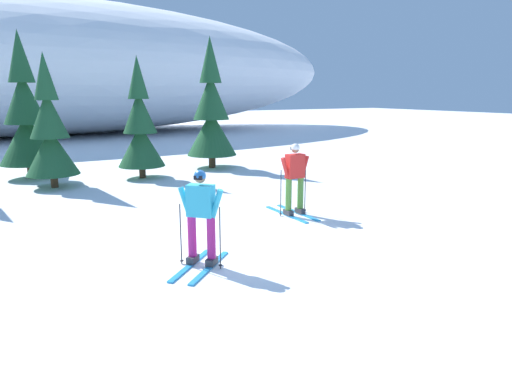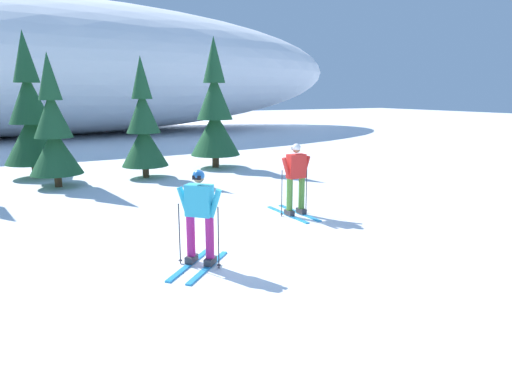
% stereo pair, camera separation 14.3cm
% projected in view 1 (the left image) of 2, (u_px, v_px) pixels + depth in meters
% --- Properties ---
extents(ground_plane, '(120.00, 120.00, 0.00)m').
position_uv_depth(ground_plane, '(249.00, 241.00, 9.34)').
color(ground_plane, white).
extents(skier_red_jacket, '(0.82, 1.77, 1.78)m').
position_uv_depth(skier_red_jacket, '(295.00, 178.00, 11.13)').
color(skier_red_jacket, '#2893CC').
rests_on(skier_red_jacket, ground).
extents(skier_cyan_jacket, '(1.46, 1.43, 1.70)m').
position_uv_depth(skier_cyan_jacket, '(201.00, 216.00, 7.85)').
color(skier_cyan_jacket, '#2893CC').
rests_on(skier_cyan_jacket, ground).
extents(pine_tree_center_left, '(1.95, 1.95, 5.05)m').
position_uv_depth(pine_tree_center_left, '(26.00, 118.00, 15.80)').
color(pine_tree_center_left, '#47301E').
rests_on(pine_tree_center_left, ground).
extents(pine_tree_center, '(1.62, 1.62, 4.19)m').
position_uv_depth(pine_tree_center, '(50.00, 132.00, 14.23)').
color(pine_tree_center, '#47301E').
rests_on(pine_tree_center, ground).
extents(pine_tree_center_right, '(1.62, 1.62, 4.21)m').
position_uv_depth(pine_tree_center_right, '(140.00, 128.00, 15.89)').
color(pine_tree_center_right, '#47301E').
rests_on(pine_tree_center_right, ground).
extents(pine_tree_far_right, '(1.97, 1.97, 5.10)m').
position_uv_depth(pine_tree_far_right, '(211.00, 114.00, 18.04)').
color(pine_tree_far_right, '#47301E').
rests_on(pine_tree_far_right, ground).
extents(snow_ridge_background, '(47.67, 19.51, 9.30)m').
position_uv_depth(snow_ridge_background, '(19.00, 67.00, 31.18)').
color(snow_ridge_background, white).
rests_on(snow_ridge_background, ground).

